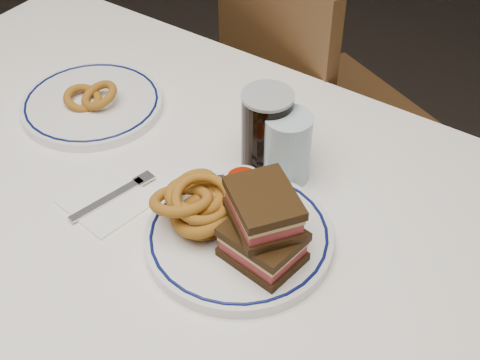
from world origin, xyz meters
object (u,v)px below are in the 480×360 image
Objects in this scene: far_plate at (92,104)px; chair_far at (309,107)px; beer_mug at (268,130)px; reuben_sandwich at (263,227)px; main_plate at (239,237)px.

chair_far is at bearing 71.30° from far_plate.
far_plate is (-0.36, -0.05, -0.06)m from beer_mug.
chair_far is 6.46× the size of beer_mug.
reuben_sandwich is 0.52× the size of far_plate.
main_plate is at bearing -16.29° from far_plate.
far_plate is at bearing 163.71° from main_plate.
chair_far is 3.24× the size of main_plate.
chair_far is 6.73× the size of reuben_sandwich.
chair_far is 0.61m from beer_mug.
chair_far is at bearing 110.15° from main_plate.
chair_far is at bearing 113.51° from reuben_sandwich.
beer_mug is (-0.06, 0.18, 0.06)m from main_plate.
chair_far is at bearing 110.26° from beer_mug.
far_plate is at bearing -108.70° from chair_far.
reuben_sandwich reaches higher than far_plate.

